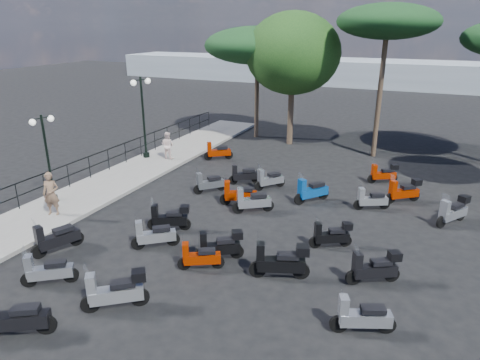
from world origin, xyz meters
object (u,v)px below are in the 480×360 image
at_px(lamp_post_2, 143,112).
at_px(scooter_7, 15,319).
at_px(scooter_13, 115,291).
at_px(scooter_25, 374,268).
at_px(scooter_24, 362,317).
at_px(scooter_9, 169,218).
at_px(scooter_17, 311,191).
at_px(scooter_10, 239,195).
at_px(scooter_14, 200,257).
at_px(scooter_21, 371,200).
at_px(scooter_22, 383,174).
at_px(scooter_8, 220,246).
at_px(scooter_16, 269,180).
at_px(scooter_15, 252,201).
at_px(scooter_3, 154,236).
at_px(pine_0, 388,22).
at_px(scooter_2, 56,239).
at_px(broadleaf_tree, 293,54).
at_px(scooter_1, 48,271).
at_px(scooter_5, 218,152).
at_px(scooter_26, 453,212).
at_px(woman, 51,194).
at_px(scooter_20, 331,235).
at_px(scooter_4, 209,183).
at_px(lamp_post_1, 47,153).
at_px(scooter_11, 244,175).
at_px(pine_2, 257,45).
at_px(pedestrian_far, 167,145).
at_px(scooter_27, 403,191).
at_px(scooter_19, 280,262).

xyz_separation_m(lamp_post_2, scooter_7, (5.81, -13.39, -2.20)).
relative_size(scooter_13, scooter_25, 1.03).
bearing_deg(scooter_24, scooter_9, 46.50).
bearing_deg(scooter_17, scooter_13, 110.70).
height_order(scooter_10, scooter_14, scooter_10).
distance_m(scooter_21, scooter_22, 3.52).
bearing_deg(scooter_8, scooter_16, -26.74).
xyz_separation_m(scooter_10, scooter_22, (5.25, 5.32, -0.02)).
distance_m(scooter_8, scooter_15, 3.89).
distance_m(scooter_3, pine_0, 16.70).
relative_size(scooter_2, scooter_3, 1.24).
height_order(scooter_17, scooter_22, scooter_17).
xyz_separation_m(scooter_8, scooter_13, (-1.38, -3.44, 0.05)).
bearing_deg(broadleaf_tree, scooter_1, -95.03).
xyz_separation_m(scooter_1, scooter_14, (3.65, 2.56, -0.04)).
bearing_deg(broadleaf_tree, scooter_22, -38.30).
bearing_deg(scooter_16, scooter_5, 3.52).
relative_size(scooter_25, scooter_26, 0.98).
height_order(woman, scooter_14, woman).
bearing_deg(scooter_2, scooter_20, -132.29).
xyz_separation_m(scooter_2, scooter_4, (2.12, 6.89, -0.06)).
relative_size(lamp_post_1, scooter_2, 2.18).
bearing_deg(scooter_11, scooter_24, -176.56).
bearing_deg(lamp_post_1, pine_2, 81.85).
height_order(scooter_4, scooter_17, scooter_17).
bearing_deg(pine_0, scooter_3, -110.46).
xyz_separation_m(scooter_5, scooter_14, (4.70, -10.49, -0.05)).
distance_m(pedestrian_far, scooter_21, 11.58).
bearing_deg(scooter_4, lamp_post_1, 77.57).
height_order(woman, scooter_17, woman).
height_order(pedestrian_far, scooter_21, pedestrian_far).
xyz_separation_m(scooter_17, broadleaf_tree, (-3.80, 8.77, 5.08)).
bearing_deg(scooter_20, pedestrian_far, 30.36).
bearing_deg(scooter_27, scooter_24, 139.86).
bearing_deg(pine_0, pine_2, 169.79).
bearing_deg(scooter_10, woman, 100.55).
bearing_deg(lamp_post_1, scooter_5, 73.23).
relative_size(pedestrian_far, scooter_26, 1.01).
bearing_deg(scooter_25, scooter_16, 11.11).
height_order(scooter_26, broadleaf_tree, broadleaf_tree).
distance_m(scooter_19, pine_0, 15.81).
height_order(scooter_16, scooter_27, scooter_27).
distance_m(lamp_post_1, scooter_25, 13.42).
bearing_deg(scooter_24, lamp_post_1, 54.97).
relative_size(scooter_8, scooter_19, 0.81).
xyz_separation_m(scooter_11, scooter_17, (3.55, -0.88, 0.06)).
relative_size(scooter_1, broadleaf_tree, 0.17).
bearing_deg(scooter_4, scooter_19, 176.99).
height_order(lamp_post_1, scooter_11, lamp_post_1).
height_order(scooter_5, scooter_8, scooter_5).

